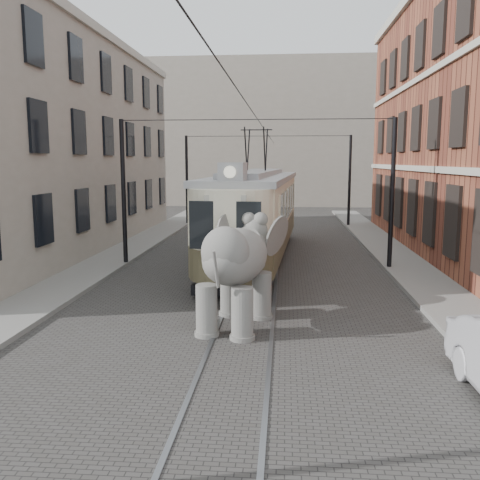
{
  "coord_description": "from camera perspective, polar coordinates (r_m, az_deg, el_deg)",
  "views": [
    {
      "loc": [
        1.02,
        -15.12,
        4.34
      ],
      "look_at": [
        -0.26,
        -0.32,
        2.1
      ],
      "focal_mm": 39.39,
      "sensor_mm": 36.0,
      "label": 1
    }
  ],
  "objects": [
    {
      "name": "sidewalk_right",
      "position": [
        16.48,
        22.52,
        -7.09
      ],
      "size": [
        2.0,
        60.0,
        0.15
      ],
      "primitive_type": "cube",
      "color": "slate",
      "rests_on": "ground"
    },
    {
      "name": "ground",
      "position": [
        15.76,
        1.04,
        -7.41
      ],
      "size": [
        120.0,
        120.0,
        0.0
      ],
      "primitive_type": "plane",
      "color": "#3A3836"
    },
    {
      "name": "tram_rails",
      "position": [
        15.76,
        1.04,
        -7.37
      ],
      "size": [
        1.54,
        80.0,
        0.02
      ],
      "primitive_type": null,
      "color": "slate",
      "rests_on": "ground"
    },
    {
      "name": "catenary",
      "position": [
        20.2,
        1.47,
        4.77
      ],
      "size": [
        11.0,
        30.2,
        6.0
      ],
      "primitive_type": null,
      "color": "black",
      "rests_on": "ground"
    },
    {
      "name": "elephant",
      "position": [
        13.73,
        -0.49,
        -3.57
      ],
      "size": [
        3.56,
        5.19,
        2.9
      ],
      "primitive_type": null,
      "rotation": [
        0.0,
        0.0,
        -0.22
      ],
      "color": "#66635E",
      "rests_on": "ground"
    },
    {
      "name": "tram",
      "position": [
        23.18,
        1.75,
        4.91
      ],
      "size": [
        3.84,
        14.56,
        5.72
      ],
      "primitive_type": null,
      "rotation": [
        0.0,
        0.0,
        -0.06
      ],
      "color": "beige",
      "rests_on": "ground"
    },
    {
      "name": "stucco_building",
      "position": [
        27.85,
        -20.93,
        9.38
      ],
      "size": [
        7.0,
        24.0,
        10.0
      ],
      "primitive_type": "cube",
      "color": "gray",
      "rests_on": "ground"
    },
    {
      "name": "sidewalk_left",
      "position": [
        17.42,
        -20.95,
        -6.18
      ],
      "size": [
        2.0,
        60.0,
        0.15
      ],
      "primitive_type": "cube",
      "color": "slate",
      "rests_on": "ground"
    },
    {
      "name": "distant_block",
      "position": [
        55.19,
        3.94,
        11.31
      ],
      "size": [
        28.0,
        10.0,
        14.0
      ],
      "primitive_type": "cube",
      "color": "gray",
      "rests_on": "ground"
    }
  ]
}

